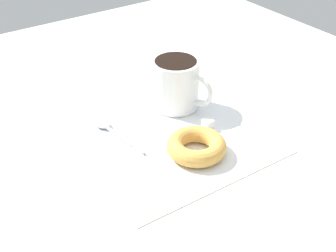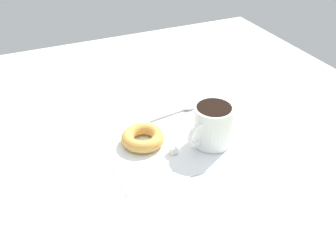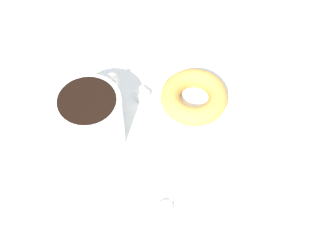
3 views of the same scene
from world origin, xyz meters
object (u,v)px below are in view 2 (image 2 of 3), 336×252
at_px(coffee_cup, 212,125).
at_px(spoon, 183,109).
at_px(sugar_cube, 173,150).
at_px(donut, 143,138).

xyz_separation_m(coffee_cup, spoon, (-0.14, 0.00, -0.04)).
distance_m(coffee_cup, sugar_cube, 0.10).
relative_size(coffee_cup, donut, 1.23).
height_order(spoon, sugar_cube, sugar_cube).
distance_m(spoon, sugar_cube, 0.17).
distance_m(coffee_cup, donut, 0.15).
bearing_deg(donut, coffee_cup, 66.67).
relative_size(donut, sugar_cube, 5.98).
bearing_deg(coffee_cup, sugar_cube, -89.73).
bearing_deg(coffee_cup, donut, -113.33).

